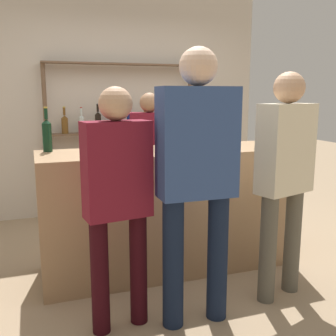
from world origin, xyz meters
TOP-DOWN VIEW (x-y plane):
  - ground_plane at (0.00, 0.00)m, footprint 16.00×16.00m
  - bar_counter at (0.00, 0.00)m, footprint 2.16×0.67m
  - back_wall at (0.00, 1.93)m, footprint 3.76×0.12m
  - back_shelf at (0.01, 1.75)m, footprint 1.88×0.18m
  - counter_bottle_0 at (-0.49, -0.22)m, footprint 0.07×0.07m
  - counter_bottle_1 at (-0.97, 0.22)m, footprint 0.08×0.08m
  - counter_bottle_2 at (0.13, 0.06)m, footprint 0.08×0.08m
  - wine_glass at (0.29, 0.13)m, footprint 0.08×0.08m
  - cork_jar at (0.96, -0.18)m, footprint 0.11×0.11m
  - customer_right at (0.63, -0.76)m, footprint 0.48×0.31m
  - customer_left at (-0.60, -0.77)m, footprint 0.43×0.24m
  - customer_center at (-0.11, -0.87)m, footprint 0.50×0.24m
  - server_behind_counter at (0.07, 0.77)m, footprint 0.43×0.28m

SIDE VIEW (x-z plane):
  - ground_plane at x=0.00m, z-range 0.00..0.00m
  - bar_counter at x=0.00m, z-range 0.00..1.05m
  - server_behind_counter at x=0.07m, z-range 0.14..1.67m
  - customer_left at x=-0.60m, z-range 0.14..1.70m
  - customer_right at x=0.63m, z-range 0.15..1.82m
  - customer_center at x=-0.11m, z-range 0.15..1.96m
  - cork_jar at x=0.96m, z-range 1.05..1.22m
  - wine_glass at x=0.29m, z-range 1.09..1.25m
  - counter_bottle_2 at x=0.13m, z-range 1.02..1.35m
  - counter_bottle_0 at x=-0.49m, z-range 1.01..1.36m
  - counter_bottle_1 at x=-0.97m, z-range 1.01..1.38m
  - back_shelf at x=0.01m, z-range 0.28..2.17m
  - back_wall at x=0.00m, z-range 0.00..2.80m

